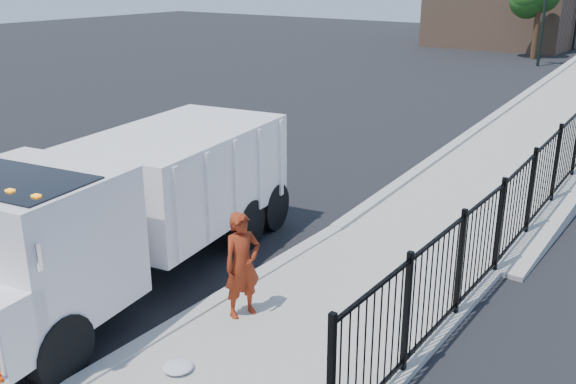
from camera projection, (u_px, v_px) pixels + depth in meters
The scene contains 6 objects.
ground at pixel (218, 305), 11.23m from camera, with size 120.00×120.00×0.00m, color black.
curb at pixel (129, 354), 9.67m from camera, with size 0.30×12.00×0.16m, color #ADAAA3.
ramp at pixel (567, 138), 22.38m from camera, with size 3.95×24.00×1.70m, color #9E998E.
truck at pixel (122, 206), 11.48m from camera, with size 3.82×8.41×2.78m.
worker at pixel (242, 265), 10.43m from camera, with size 0.66×0.43×1.80m, color maroon.
debris at pixel (178, 366), 9.21m from camera, with size 0.45×0.45×0.11m, color silver.
Camera 1 is at (6.78, -7.39, 5.58)m, focal length 40.00 mm.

